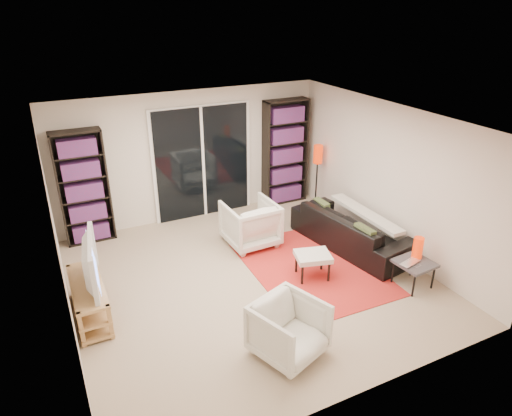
% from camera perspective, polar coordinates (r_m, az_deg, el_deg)
% --- Properties ---
extents(floor, '(5.00, 5.00, 0.00)m').
position_cam_1_polar(floor, '(6.95, -0.77, -8.83)').
color(floor, tan).
rests_on(floor, ground).
extents(wall_back, '(5.00, 0.02, 2.40)m').
position_cam_1_polar(wall_back, '(8.55, -8.09, 6.45)').
color(wall_back, beige).
rests_on(wall_back, ground).
extents(wall_front, '(5.00, 0.02, 2.40)m').
position_cam_1_polar(wall_front, '(4.54, 13.14, -11.61)').
color(wall_front, beige).
rests_on(wall_front, ground).
extents(wall_left, '(0.02, 5.00, 2.40)m').
position_cam_1_polar(wall_left, '(5.87, -23.51, -4.27)').
color(wall_left, beige).
rests_on(wall_left, ground).
extents(wall_right, '(0.02, 5.00, 2.40)m').
position_cam_1_polar(wall_right, '(7.70, 16.27, 3.60)').
color(wall_right, beige).
rests_on(wall_right, ground).
extents(ceiling, '(5.00, 5.00, 0.02)m').
position_cam_1_polar(ceiling, '(5.97, -0.90, 10.74)').
color(ceiling, white).
rests_on(ceiling, wall_back).
extents(sliding_door, '(1.92, 0.08, 2.16)m').
position_cam_1_polar(sliding_door, '(8.62, -6.69, 5.64)').
color(sliding_door, white).
rests_on(sliding_door, ground).
extents(bookshelf_left, '(0.80, 0.30, 1.95)m').
position_cam_1_polar(bookshelf_left, '(8.12, -20.73, 2.36)').
color(bookshelf_left, black).
rests_on(bookshelf_left, ground).
extents(bookshelf_right, '(0.90, 0.30, 2.10)m').
position_cam_1_polar(bookshelf_right, '(9.18, 3.67, 6.95)').
color(bookshelf_right, black).
rests_on(bookshelf_right, ground).
extents(tv_stand, '(0.39, 1.23, 0.50)m').
position_cam_1_polar(tv_stand, '(6.46, -20.13, -10.67)').
color(tv_stand, tan).
rests_on(tv_stand, floor).
extents(tv, '(0.28, 1.10, 0.63)m').
position_cam_1_polar(tv, '(6.17, -20.69, -6.45)').
color(tv, black).
rests_on(tv, tv_stand).
extents(rug, '(1.88, 2.51, 0.01)m').
position_cam_1_polar(rug, '(7.26, 6.95, -7.40)').
color(rug, red).
rests_on(rug, floor).
extents(sofa, '(1.18, 2.28, 0.63)m').
position_cam_1_polar(sofa, '(7.82, 11.81, -2.64)').
color(sofa, black).
rests_on(sofa, floor).
extents(armchair_back, '(0.85, 0.87, 0.77)m').
position_cam_1_polar(armchair_back, '(7.71, -0.71, -1.95)').
color(armchair_back, silver).
rests_on(armchair_back, floor).
extents(armchair_front, '(0.95, 0.96, 0.69)m').
position_cam_1_polar(armchair_front, '(5.49, 4.12, -14.93)').
color(armchair_front, silver).
rests_on(armchair_front, floor).
extents(ottoman, '(0.60, 0.54, 0.40)m').
position_cam_1_polar(ottoman, '(6.87, 7.13, -6.14)').
color(ottoman, silver).
rests_on(ottoman, floor).
extents(side_table, '(0.53, 0.53, 0.40)m').
position_cam_1_polar(side_table, '(7.00, 19.19, -6.70)').
color(side_table, '#424146').
rests_on(side_table, floor).
extents(laptop, '(0.37, 0.29, 0.03)m').
position_cam_1_polar(laptop, '(6.89, 19.03, -6.66)').
color(laptop, silver).
rests_on(laptop, side_table).
extents(table_lamp, '(0.14, 0.14, 0.32)m').
position_cam_1_polar(table_lamp, '(7.02, 19.58, -4.71)').
color(table_lamp, red).
rests_on(table_lamp, side_table).
extents(floor_lamp, '(0.20, 0.20, 1.30)m').
position_cam_1_polar(floor_lamp, '(8.94, 7.71, 5.82)').
color(floor_lamp, black).
rests_on(floor_lamp, floor).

